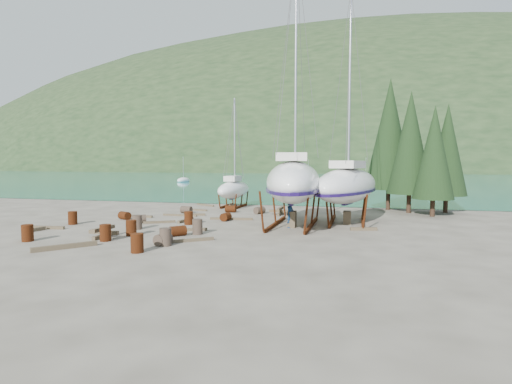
% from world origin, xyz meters
% --- Properties ---
extents(ground, '(600.00, 600.00, 0.00)m').
position_xyz_m(ground, '(0.00, 0.00, 0.00)').
color(ground, '#585145').
rests_on(ground, ground).
extents(bay_water, '(700.00, 700.00, 0.00)m').
position_xyz_m(bay_water, '(0.00, 315.00, 0.01)').
color(bay_water, '#187C79').
rests_on(bay_water, ground).
extents(far_hill, '(800.00, 360.00, 110.00)m').
position_xyz_m(far_hill, '(0.00, 320.00, 0.00)').
color(far_hill, black).
rests_on(far_hill, ground).
extents(far_house_left, '(6.60, 5.60, 5.60)m').
position_xyz_m(far_house_left, '(-60.00, 190.00, 2.92)').
color(far_house_left, beige).
rests_on(far_house_left, ground).
extents(far_house_center, '(6.60, 5.60, 5.60)m').
position_xyz_m(far_house_center, '(-20.00, 190.00, 2.92)').
color(far_house_center, beige).
rests_on(far_house_center, ground).
extents(far_house_right, '(6.60, 5.60, 5.60)m').
position_xyz_m(far_house_right, '(30.00, 190.00, 2.92)').
color(far_house_right, beige).
rests_on(far_house_right, ground).
extents(cypress_near_right, '(3.60, 3.60, 10.00)m').
position_xyz_m(cypress_near_right, '(12.50, 12.00, 5.79)').
color(cypress_near_right, black).
rests_on(cypress_near_right, ground).
extents(cypress_mid_right, '(3.06, 3.06, 8.50)m').
position_xyz_m(cypress_mid_right, '(14.00, 10.00, 4.92)').
color(cypress_mid_right, black).
rests_on(cypress_mid_right, ground).
extents(cypress_back_left, '(4.14, 4.14, 11.50)m').
position_xyz_m(cypress_back_left, '(11.00, 14.00, 6.66)').
color(cypress_back_left, black).
rests_on(cypress_back_left, ground).
extents(cypress_far_right, '(3.24, 3.24, 9.00)m').
position_xyz_m(cypress_far_right, '(15.50, 13.00, 5.21)').
color(cypress_far_right, black).
rests_on(cypress_far_right, ground).
extents(moored_boat_left, '(2.00, 5.00, 6.05)m').
position_xyz_m(moored_boat_left, '(-30.00, 60.00, 0.39)').
color(moored_boat_left, white).
rests_on(moored_boat_left, ground).
extents(moored_boat_mid, '(2.00, 5.00, 6.05)m').
position_xyz_m(moored_boat_mid, '(10.00, 80.00, 0.39)').
color(moored_boat_mid, white).
rests_on(moored_boat_mid, ground).
extents(moored_boat_far, '(2.00, 5.00, 6.05)m').
position_xyz_m(moored_boat_far, '(-8.00, 110.00, 0.39)').
color(moored_boat_far, white).
rests_on(moored_boat_far, ground).
extents(large_sailboat_near, '(4.84, 11.88, 18.18)m').
position_xyz_m(large_sailboat_near, '(4.37, 2.67, 2.93)').
color(large_sailboat_near, white).
rests_on(large_sailboat_near, ground).
extents(large_sailboat_far, '(5.43, 10.52, 15.99)m').
position_xyz_m(large_sailboat_far, '(7.75, 4.89, 2.62)').
color(large_sailboat_far, white).
rests_on(large_sailboat_far, ground).
extents(small_sailboat_shore, '(2.34, 6.46, 10.18)m').
position_xyz_m(small_sailboat_shore, '(-2.90, 12.63, 1.69)').
color(small_sailboat_shore, white).
rests_on(small_sailboat_shore, ground).
extents(worker, '(0.63, 0.74, 1.73)m').
position_xyz_m(worker, '(4.29, 1.88, 0.87)').
color(worker, '#112B4C').
rests_on(worker, ground).
extents(drum_0, '(0.58, 0.58, 0.88)m').
position_xyz_m(drum_0, '(-8.27, -6.01, 0.44)').
color(drum_0, '#57270F').
rests_on(drum_0, ground).
extents(drum_1, '(0.73, 0.97, 0.58)m').
position_xyz_m(drum_1, '(-0.95, -5.08, 0.29)').
color(drum_1, '#2D2823').
rests_on(drum_1, ground).
extents(drum_2, '(1.04, 0.89, 0.58)m').
position_xyz_m(drum_2, '(-8.03, 2.55, 0.29)').
color(drum_2, '#57270F').
rests_on(drum_2, ground).
extents(drum_3, '(0.58, 0.58, 0.88)m').
position_xyz_m(drum_3, '(-4.36, -4.92, 0.44)').
color(drum_3, '#57270F').
rests_on(drum_3, ground).
extents(drum_4, '(0.89, 0.60, 0.58)m').
position_xyz_m(drum_4, '(-1.90, 8.67, 0.29)').
color(drum_4, '#57270F').
rests_on(drum_4, ground).
extents(drum_5, '(0.58, 0.58, 0.88)m').
position_xyz_m(drum_5, '(-0.47, -1.83, 0.44)').
color(drum_5, '#2D2823').
rests_on(drum_5, ground).
extents(drum_6, '(0.64, 0.92, 0.58)m').
position_xyz_m(drum_6, '(-0.67, 3.77, 0.29)').
color(drum_6, '#57270F').
rests_on(drum_6, ground).
extents(drum_7, '(0.58, 0.58, 0.88)m').
position_xyz_m(drum_7, '(-1.27, -6.94, 0.44)').
color(drum_7, '#57270F').
rests_on(drum_7, ground).
extents(drum_8, '(0.58, 0.58, 0.88)m').
position_xyz_m(drum_8, '(-10.04, -0.42, 0.44)').
color(drum_8, '#57270F').
rests_on(drum_8, ground).
extents(drum_9, '(0.93, 0.66, 0.58)m').
position_xyz_m(drum_9, '(-5.27, 7.19, 0.29)').
color(drum_9, '#2D2823').
rests_on(drum_9, ground).
extents(drum_11, '(0.93, 1.05, 0.58)m').
position_xyz_m(drum_11, '(0.69, 8.27, 0.29)').
color(drum_11, '#2D2823').
rests_on(drum_11, ground).
extents(drum_12, '(1.02, 1.04, 0.58)m').
position_xyz_m(drum_12, '(-1.31, -2.64, 0.29)').
color(drum_12, '#57270F').
rests_on(drum_12, ground).
extents(drum_13, '(0.58, 0.58, 0.88)m').
position_xyz_m(drum_13, '(-3.93, -3.15, 0.44)').
color(drum_13, '#57270F').
rests_on(drum_13, ground).
extents(drum_14, '(0.58, 0.58, 0.88)m').
position_xyz_m(drum_14, '(-2.50, 1.48, 0.44)').
color(drum_14, '#57270F').
rests_on(drum_14, ground).
extents(drum_15, '(1.05, 1.01, 0.58)m').
position_xyz_m(drum_15, '(-6.06, 1.23, 0.29)').
color(drum_15, '#2D2823').
rests_on(drum_15, ground).
extents(drum_16, '(0.58, 0.58, 0.88)m').
position_xyz_m(drum_16, '(-4.79, -1.09, 0.44)').
color(drum_16, '#2D2823').
rests_on(drum_16, ground).
extents(drum_17, '(0.58, 0.58, 0.88)m').
position_xyz_m(drum_17, '(-0.73, -5.24, 0.44)').
color(drum_17, '#2D2823').
rests_on(drum_17, ground).
extents(timber_0, '(2.66, 0.58, 0.14)m').
position_xyz_m(timber_0, '(-5.45, 9.11, 0.07)').
color(timber_0, brown).
rests_on(timber_0, ground).
extents(timber_1, '(1.63, 0.56, 0.19)m').
position_xyz_m(timber_1, '(8.82, 1.96, 0.10)').
color(timber_1, brown).
rests_on(timber_1, ground).
extents(timber_2, '(1.02, 1.85, 0.19)m').
position_xyz_m(timber_2, '(-9.60, 4.47, 0.09)').
color(timber_2, brown).
rests_on(timber_2, ground).
extents(timber_4, '(1.71, 0.67, 0.17)m').
position_xyz_m(timber_4, '(-4.00, 5.88, 0.09)').
color(timber_4, brown).
rests_on(timber_4, ground).
extents(timber_5, '(2.36, 1.88, 0.16)m').
position_xyz_m(timber_5, '(-0.10, -4.07, 0.08)').
color(timber_5, brown).
rests_on(timber_5, ground).
extents(timber_6, '(1.33, 1.45, 0.19)m').
position_xyz_m(timber_6, '(2.77, 9.18, 0.10)').
color(timber_6, brown).
rests_on(timber_6, ground).
extents(timber_7, '(1.44, 0.72, 0.17)m').
position_xyz_m(timber_7, '(-1.09, -0.76, 0.09)').
color(timber_7, brown).
rests_on(timber_7, ground).
extents(timber_8, '(0.41, 1.93, 0.19)m').
position_xyz_m(timber_8, '(-3.26, 2.68, 0.09)').
color(timber_8, brown).
rests_on(timber_8, ground).
extents(timber_9, '(2.24, 1.41, 0.15)m').
position_xyz_m(timber_9, '(-5.94, 13.07, 0.08)').
color(timber_9, brown).
rests_on(timber_9, ground).
extents(timber_10, '(3.12, 0.62, 0.16)m').
position_xyz_m(timber_10, '(-0.44, 4.36, 0.08)').
color(timber_10, brown).
rests_on(timber_10, ground).
extents(timber_11, '(1.92, 1.25, 0.15)m').
position_xyz_m(timber_11, '(-4.71, 1.58, 0.08)').
color(timber_11, brown).
rests_on(timber_11, ground).
extents(timber_13, '(0.40, 1.14, 0.22)m').
position_xyz_m(timber_13, '(-10.30, -3.28, 0.11)').
color(timber_13, brown).
rests_on(timber_13, ground).
extents(timber_14, '(2.87, 0.51, 0.18)m').
position_xyz_m(timber_14, '(-10.59, -2.45, 0.09)').
color(timber_14, brown).
rests_on(timber_14, ground).
extents(timber_15, '(2.83, 0.20, 0.15)m').
position_xyz_m(timber_15, '(-4.97, 5.34, 0.07)').
color(timber_15, brown).
rests_on(timber_15, ground).
extents(timber_16, '(2.01, 2.41, 0.23)m').
position_xyz_m(timber_16, '(-5.04, -7.10, 0.11)').
color(timber_16, brown).
rests_on(timber_16, ground).
extents(timber_17, '(2.18, 0.30, 0.16)m').
position_xyz_m(timber_17, '(-7.67, 4.01, 0.08)').
color(timber_17, brown).
rests_on(timber_17, ground).
extents(timber_pile_fore, '(1.80, 1.80, 0.60)m').
position_xyz_m(timber_pile_fore, '(-5.04, -4.10, 0.30)').
color(timber_pile_fore, brown).
rests_on(timber_pile_fore, ground).
extents(timber_pile_aft, '(1.80, 1.80, 0.60)m').
position_xyz_m(timber_pile_aft, '(2.45, 8.04, 0.30)').
color(timber_pile_aft, brown).
rests_on(timber_pile_aft, ground).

